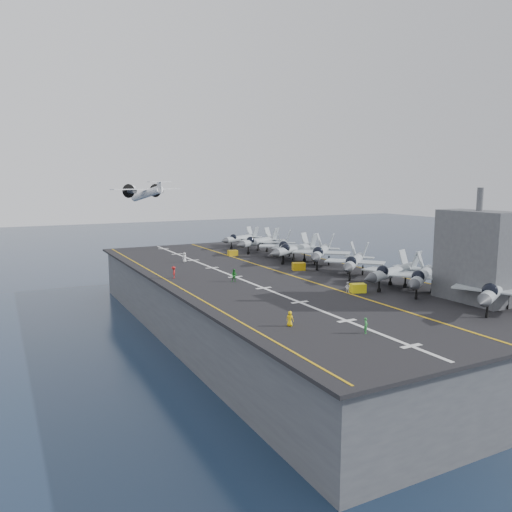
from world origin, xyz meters
name	(u,v)px	position (x,y,z in m)	size (l,w,h in m)	color
ground	(267,332)	(0.00, 0.00, 0.00)	(500.00, 500.00, 0.00)	#142135
hull	(267,304)	(0.00, 0.00, 5.00)	(36.00, 90.00, 10.00)	#56595E
flight_deck	(267,275)	(0.00, 0.00, 10.20)	(38.00, 92.00, 0.40)	black
foul_line	(282,272)	(3.00, 0.00, 10.42)	(0.35, 90.00, 0.02)	gold
landing_centerline	(235,277)	(-6.00, 0.00, 10.42)	(0.50, 90.00, 0.02)	silver
deck_edge_port	(172,283)	(-17.00, 0.00, 10.42)	(0.25, 90.00, 0.02)	gold
deck_edge_stbd	(352,266)	(18.50, 0.00, 10.42)	(0.25, 90.00, 0.02)	gold
island_superstructure	(477,245)	(15.00, -30.00, 17.90)	(5.00, 10.00, 15.00)	#56595E
fighter_jet_0	(495,289)	(13.21, -34.48, 13.04)	(18.15, 15.93, 5.28)	#9097A0
fighter_jet_1	(422,275)	(12.33, -23.35, 12.97)	(17.81, 16.63, 5.15)	#9299A3
fighter_jet_2	(393,271)	(11.31, -18.68, 12.95)	(17.14, 14.17, 5.11)	gray
fighter_jet_3	(354,261)	(12.10, -8.50, 12.98)	(17.64, 17.29, 5.15)	gray
fighter_jet_4	(321,252)	(12.81, 2.29, 13.19)	(18.78, 19.02, 5.57)	#9CA3AC
fighter_jet_5	(295,248)	(11.41, 9.21, 13.04)	(18.05, 15.60, 5.27)	gray
fighter_jet_6	(283,245)	(11.97, 14.64, 13.04)	(16.45, 18.28, 5.29)	#8F969D
fighter_jet_7	(259,241)	(11.37, 24.49, 12.96)	(17.60, 15.54, 5.11)	#969CA6
fighter_jet_8	(241,238)	(11.58, 34.20, 12.70)	(15.81, 13.81, 4.61)	#8F969E
tow_cart_a	(358,288)	(4.63, -18.79, 11.03)	(2.43, 1.96, 1.26)	yellow
tow_cart_b	(299,266)	(6.89, 0.62, 11.08)	(2.61, 2.12, 1.35)	#C6960B
tow_cart_c	(233,253)	(3.80, 22.15, 11.00)	(2.15, 1.53, 1.21)	#C49A11
crew_0	(290,319)	(-12.87, -28.79, 11.25)	(1.16, 1.22, 1.69)	yellow
crew_2	(234,276)	(-7.88, -3.71, 11.43)	(1.48, 1.32, 2.05)	#1D7C27
crew_3	(174,272)	(-15.48, 3.63, 11.40)	(1.12, 1.38, 1.99)	#B21919
crew_5	(185,257)	(-8.32, 18.59, 11.37)	(1.37, 1.14, 1.95)	white
crew_6	(366,326)	(-7.17, -34.69, 11.24)	(1.19, 1.19, 1.69)	green
crew_7	(347,287)	(3.11, -18.33, 11.20)	(1.05, 1.15, 1.59)	white
transport_plane	(147,194)	(-5.23, 56.13, 23.06)	(23.11, 18.90, 4.73)	silver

